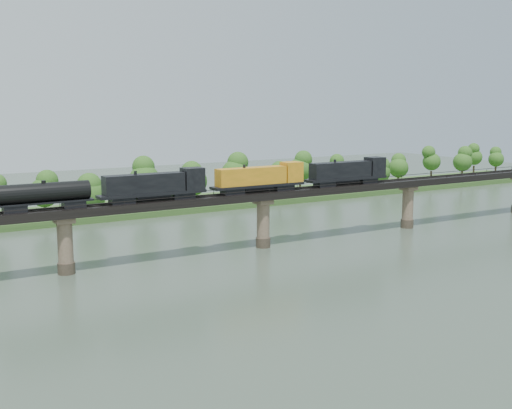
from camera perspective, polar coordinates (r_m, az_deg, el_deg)
ground at (r=108.06m, az=9.05°, el=-6.82°), size 400.00×400.00×0.00m
far_bank at (r=179.81m, az=-8.59°, el=-0.15°), size 300.00×24.00×1.60m
bridge at (r=130.54m, az=0.64°, el=-1.47°), size 236.00×30.00×11.50m
bridge_superstructure at (r=129.52m, az=0.64°, el=1.28°), size 220.00×4.90×0.75m
far_treeline at (r=171.60m, az=-10.61°, el=2.06°), size 289.06×17.54×13.60m
freight_train at (r=124.99m, az=-2.69°, el=2.11°), size 82.71×3.22×5.69m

